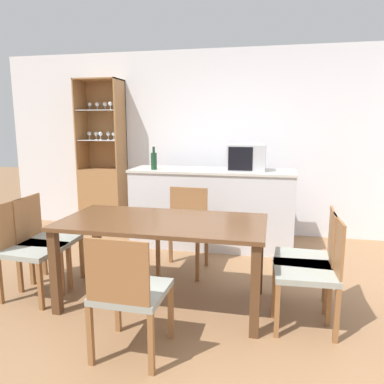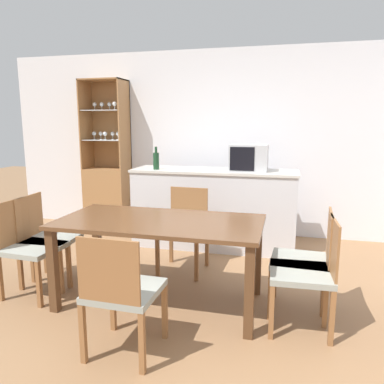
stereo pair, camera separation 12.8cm
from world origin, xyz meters
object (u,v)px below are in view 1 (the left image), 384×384
object	(u,v)px
dining_table	(163,231)
dining_chair_head_far	(184,229)
dining_chair_side_left_near	(29,248)
dining_chair_side_right_near	(311,271)
microwave	(247,157)
dining_chair_head_near	(129,293)
dining_chair_side_left_far	(46,240)
dining_chair_side_right_far	(308,259)
display_cabinet	(104,186)
wine_bottle	(154,161)

from	to	relation	value
dining_table	dining_chair_head_far	world-z (taller)	dining_chair_head_far
dining_chair_head_far	dining_chair_side_left_near	distance (m)	1.51
dining_chair_side_right_near	microwave	distance (m)	2.00
dining_chair_head_far	dining_chair_head_near	bearing A→B (deg)	92.26
dining_chair_side_left_far	dining_chair_head_near	bearing A→B (deg)	50.13
dining_chair_head_far	dining_chair_side_right_far	size ratio (longest dim) A/B	1.00
dining_chair_head_near	dining_chair_side_right_near	bearing A→B (deg)	29.54
dining_chair_head_near	dining_chair_side_right_near	xyz separation A→B (m)	(1.21, 0.65, 0.00)
display_cabinet	dining_chair_side_left_near	world-z (taller)	display_cabinet
dining_table	dining_chair_head_far	xyz separation A→B (m)	(0.00, 0.78, -0.20)
display_cabinet	dining_chair_head_far	size ratio (longest dim) A/B	2.49
display_cabinet	dining_chair_side_right_near	xyz separation A→B (m)	(2.76, -2.24, -0.18)
dining_table	dining_chair_side_right_near	xyz separation A→B (m)	(1.21, -0.13, -0.20)
microwave	dining_chair_side_left_far	bearing A→B (deg)	-139.83
dining_table	dining_chair_side_right_far	xyz separation A→B (m)	(1.21, 0.13, -0.20)
dining_table	microwave	distance (m)	1.80
microwave	wine_bottle	size ratio (longest dim) A/B	1.58
dining_chair_head_near	wine_bottle	xyz separation A→B (m)	(-0.55, 2.25, 0.65)
dining_chair_side_left_near	dining_chair_head_near	world-z (taller)	same
display_cabinet	dining_chair_side_right_far	size ratio (longest dim) A/B	2.49
dining_chair_side_left_far	wine_bottle	world-z (taller)	wine_bottle
dining_chair_side_left_far	wine_bottle	xyz separation A→B (m)	(0.66, 1.35, 0.65)
dining_chair_side_left_near	microwave	world-z (taller)	microwave
display_cabinet	dining_chair_side_left_near	size ratio (longest dim) A/B	2.49
dining_chair_side_left_far	dining_chair_side_left_near	world-z (taller)	same
dining_chair_head_far	dining_chair_side_left_far	bearing A→B (deg)	30.55
dining_chair_side_left_far	microwave	distance (m)	2.44
dining_table	dining_chair_side_left_far	bearing A→B (deg)	174.00
microwave	dining_table	bearing A→B (deg)	-109.47
dining_chair_head_far	wine_bottle	world-z (taller)	wine_bottle
dining_chair_head_far	dining_chair_side_right_far	bearing A→B (deg)	154.11
dining_table	dining_chair_head_near	size ratio (longest dim) A/B	1.99
dining_chair_side_left_far	dining_chair_side_right_far	distance (m)	2.42
dining_chair_head_far	wine_bottle	size ratio (longest dim) A/B	3.06
dining_chair_side_right_far	dining_chair_head_near	distance (m)	1.51
wine_bottle	microwave	bearing A→B (deg)	8.05
dining_chair_side_left_far	dining_chair_head_near	xyz separation A→B (m)	(1.21, -0.90, 0.00)
dining_chair_side_right_far	dining_table	bearing A→B (deg)	99.01
dining_table	dining_chair_head_near	world-z (taller)	dining_chair_head_near
dining_chair_side_right_far	display_cabinet	bearing A→B (deg)	57.23
display_cabinet	wine_bottle	bearing A→B (deg)	-32.66
dining_table	dining_chair_side_left_near	bearing A→B (deg)	-174.01
dining_chair_head_far	dining_chair_side_left_near	bearing A→B (deg)	39.07
dining_chair_head_near	wine_bottle	bearing A→B (deg)	105.11
dining_chair_head_near	wine_bottle	size ratio (longest dim) A/B	3.06
display_cabinet	wine_bottle	xyz separation A→B (m)	(1.00, -0.64, 0.46)
dining_chair_side_left_far	dining_chair_head_far	size ratio (longest dim) A/B	1.00
dining_chair_head_near	microwave	world-z (taller)	microwave
dining_chair_head_near	microwave	bearing A→B (deg)	77.84
microwave	dining_chair_side_right_near	bearing A→B (deg)	-70.32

